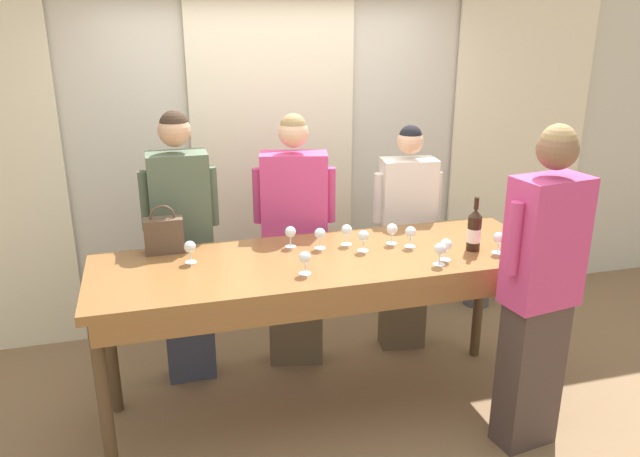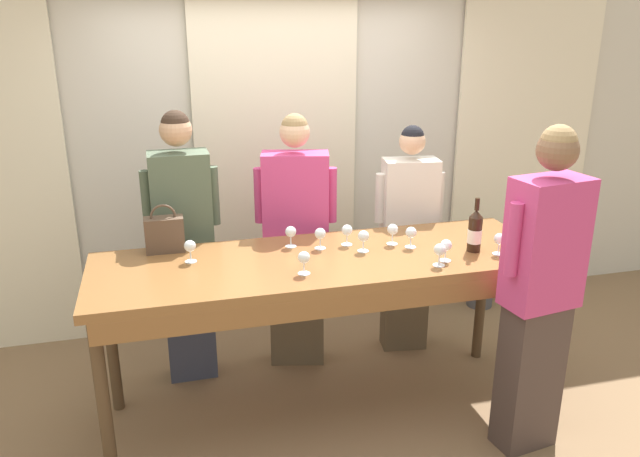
{
  "view_description": "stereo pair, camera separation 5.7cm",
  "coord_description": "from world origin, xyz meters",
  "px_view_note": "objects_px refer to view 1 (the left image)",
  "views": [
    {
      "loc": [
        -0.94,
        -3.27,
        2.39
      ],
      "look_at": [
        0.0,
        0.09,
        1.2
      ],
      "focal_mm": 35.0,
      "sensor_mm": 36.0,
      "label": 1
    },
    {
      "loc": [
        -0.89,
        -3.28,
        2.39
      ],
      "look_at": [
        0.0,
        0.09,
        1.2
      ],
      "focal_mm": 35.0,
      "sensor_mm": 36.0,
      "label": 2
    }
  ],
  "objects_px": {
    "guest_cream_sweater": "(406,238)",
    "potted_plant": "(479,269)",
    "tasting_bar": "(325,274)",
    "wine_glass_front_left": "(535,241)",
    "wine_glass_front_mid": "(392,230)",
    "wine_glass_by_bottle": "(446,245)",
    "wine_glass_by_handbag": "(499,239)",
    "guest_olive_jacket": "(183,247)",
    "wine_glass_front_right": "(290,233)",
    "guest_pink_top": "(295,241)",
    "wine_glass_back_right": "(440,250)",
    "wine_glass_back_left": "(320,234)",
    "handbag": "(164,234)",
    "wine_glass_center_mid": "(305,259)",
    "wine_glass_back_mid": "(190,248)",
    "wine_bottle": "(474,231)",
    "host_pouring": "(540,289)",
    "wine_glass_near_host": "(347,231)",
    "wine_glass_center_left": "(411,233)",
    "wine_glass_center_right": "(363,237)"
  },
  "relations": [
    {
      "from": "wine_glass_center_mid",
      "to": "guest_olive_jacket",
      "type": "bearing_deg",
      "value": 125.31
    },
    {
      "from": "wine_bottle",
      "to": "wine_glass_back_mid",
      "type": "bearing_deg",
      "value": 171.26
    },
    {
      "from": "wine_glass_front_mid",
      "to": "wine_glass_center_left",
      "type": "distance_m",
      "value": 0.12
    },
    {
      "from": "wine_glass_near_host",
      "to": "guest_pink_top",
      "type": "relative_size",
      "value": 0.07
    },
    {
      "from": "wine_glass_front_left",
      "to": "wine_glass_front_right",
      "type": "bearing_deg",
      "value": 158.24
    },
    {
      "from": "wine_glass_by_bottle",
      "to": "wine_glass_back_right",
      "type": "bearing_deg",
      "value": -139.33
    },
    {
      "from": "wine_glass_by_handbag",
      "to": "guest_cream_sweater",
      "type": "relative_size",
      "value": 0.08
    },
    {
      "from": "wine_bottle",
      "to": "potted_plant",
      "type": "distance_m",
      "value": 1.71
    },
    {
      "from": "wine_glass_front_mid",
      "to": "wine_glass_by_bottle",
      "type": "bearing_deg",
      "value": -59.94
    },
    {
      "from": "wine_glass_front_right",
      "to": "wine_glass_by_handbag",
      "type": "bearing_deg",
      "value": -20.69
    },
    {
      "from": "wine_glass_back_left",
      "to": "wine_glass_back_mid",
      "type": "bearing_deg",
      "value": -178.62
    },
    {
      "from": "wine_glass_back_mid",
      "to": "potted_plant",
      "type": "xyz_separation_m",
      "value": [
        2.46,
        0.99,
        -0.81
      ]
    },
    {
      "from": "wine_glass_by_handbag",
      "to": "guest_olive_jacket",
      "type": "xyz_separation_m",
      "value": [
        -1.79,
        0.86,
        -0.18
      ]
    },
    {
      "from": "wine_glass_back_right",
      "to": "guest_pink_top",
      "type": "bearing_deg",
      "value": 123.69
    },
    {
      "from": "wine_glass_front_left",
      "to": "wine_glass_center_mid",
      "type": "height_order",
      "value": "same"
    },
    {
      "from": "wine_glass_front_mid",
      "to": "guest_olive_jacket",
      "type": "xyz_separation_m",
      "value": [
        -1.24,
        0.54,
        -0.18
      ]
    },
    {
      "from": "guest_pink_top",
      "to": "guest_cream_sweater",
      "type": "relative_size",
      "value": 1.07
    },
    {
      "from": "wine_glass_back_left",
      "to": "guest_cream_sweater",
      "type": "height_order",
      "value": "guest_cream_sweater"
    },
    {
      "from": "guest_cream_sweater",
      "to": "potted_plant",
      "type": "relative_size",
      "value": 2.8
    },
    {
      "from": "wine_glass_back_left",
      "to": "potted_plant",
      "type": "relative_size",
      "value": 0.22
    },
    {
      "from": "guest_pink_top",
      "to": "potted_plant",
      "type": "height_order",
      "value": "guest_pink_top"
    },
    {
      "from": "handbag",
      "to": "wine_glass_by_handbag",
      "type": "distance_m",
      "value": 1.99
    },
    {
      "from": "handbag",
      "to": "potted_plant",
      "type": "xyz_separation_m",
      "value": [
        2.6,
        0.78,
        -0.83
      ]
    },
    {
      "from": "wine_glass_by_bottle",
      "to": "wine_glass_by_handbag",
      "type": "distance_m",
      "value": 0.35
    },
    {
      "from": "tasting_bar",
      "to": "wine_bottle",
      "type": "distance_m",
      "value": 0.93
    },
    {
      "from": "guest_cream_sweater",
      "to": "guest_olive_jacket",
      "type": "bearing_deg",
      "value": 180.0
    },
    {
      "from": "handbag",
      "to": "wine_glass_front_right",
      "type": "height_order",
      "value": "handbag"
    },
    {
      "from": "wine_glass_by_bottle",
      "to": "wine_bottle",
      "type": "bearing_deg",
      "value": 24.06
    },
    {
      "from": "guest_cream_sweater",
      "to": "potted_plant",
      "type": "bearing_deg",
      "value": 27.88
    },
    {
      "from": "guest_olive_jacket",
      "to": "host_pouring",
      "type": "distance_m",
      "value": 2.21
    },
    {
      "from": "wine_glass_near_host",
      "to": "wine_glass_center_right",
      "type": "bearing_deg",
      "value": -64.27
    },
    {
      "from": "guest_cream_sweater",
      "to": "wine_glass_front_left",
      "type": "bearing_deg",
      "value": -67.42
    },
    {
      "from": "wine_glass_front_right",
      "to": "wine_glass_back_left",
      "type": "relative_size",
      "value": 1.0
    },
    {
      "from": "handbag",
      "to": "guest_olive_jacket",
      "type": "distance_m",
      "value": 0.38
    },
    {
      "from": "tasting_bar",
      "to": "handbag",
      "type": "xyz_separation_m",
      "value": [
        -0.89,
        0.36,
        0.21
      ]
    },
    {
      "from": "tasting_bar",
      "to": "wine_glass_near_host",
      "type": "xyz_separation_m",
      "value": [
        0.19,
        0.19,
        0.19
      ]
    },
    {
      "from": "wine_glass_front_left",
      "to": "wine_glass_front_mid",
      "type": "relative_size",
      "value": 1.0
    },
    {
      "from": "wine_glass_back_mid",
      "to": "guest_pink_top",
      "type": "relative_size",
      "value": 0.07
    },
    {
      "from": "wine_glass_front_mid",
      "to": "wine_glass_back_mid",
      "type": "height_order",
      "value": "same"
    },
    {
      "from": "wine_glass_back_right",
      "to": "potted_plant",
      "type": "relative_size",
      "value": 0.22
    },
    {
      "from": "wine_glass_front_right",
      "to": "guest_cream_sweater",
      "type": "relative_size",
      "value": 0.08
    },
    {
      "from": "wine_glass_front_right",
      "to": "potted_plant",
      "type": "xyz_separation_m",
      "value": [
        1.85,
        0.9,
        -0.81
      ]
    },
    {
      "from": "guest_cream_sweater",
      "to": "wine_glass_front_right",
      "type": "bearing_deg",
      "value": -156.2
    },
    {
      "from": "wine_glass_back_left",
      "to": "potted_plant",
      "type": "xyz_separation_m",
      "value": [
        1.69,
        0.98,
        -0.81
      ]
    },
    {
      "from": "wine_glass_center_mid",
      "to": "guest_pink_top",
      "type": "bearing_deg",
      "value": 80.32
    },
    {
      "from": "tasting_bar",
      "to": "potted_plant",
      "type": "bearing_deg",
      "value": 33.91
    },
    {
      "from": "wine_glass_back_left",
      "to": "guest_pink_top",
      "type": "relative_size",
      "value": 0.07
    },
    {
      "from": "wine_glass_front_right",
      "to": "guest_pink_top",
      "type": "height_order",
      "value": "guest_pink_top"
    },
    {
      "from": "tasting_bar",
      "to": "wine_glass_front_left",
      "type": "xyz_separation_m",
      "value": [
        1.2,
        -0.29,
        0.19
      ]
    },
    {
      "from": "wine_glass_back_right",
      "to": "wine_glass_front_mid",
      "type": "bearing_deg",
      "value": 108.31
    }
  ]
}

